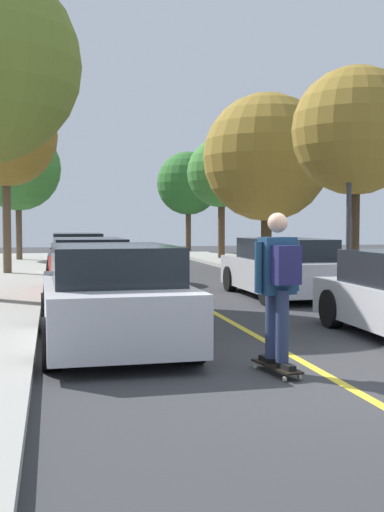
% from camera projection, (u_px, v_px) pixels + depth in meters
% --- Properties ---
extents(ground, '(80.00, 80.00, 0.00)m').
position_uv_depth(ground, '(329.00, 376.00, 7.33)').
color(ground, '#353538').
extents(center_line, '(0.12, 39.20, 0.01)m').
position_uv_depth(center_line, '(232.00, 323.00, 11.23)').
color(center_line, gold).
rests_on(center_line, ground).
extents(parked_car_left_nearest, '(2.02, 4.14, 1.44)m').
position_uv_depth(parked_car_left_nearest, '(112.00, 297.00, 9.07)').
color(parked_car_left_nearest, '#B7B7BC').
rests_on(parked_car_left_nearest, ground).
extents(parked_car_left_near, '(1.94, 4.64, 1.39)m').
position_uv_depth(parked_car_left_near, '(89.00, 269.00, 14.90)').
color(parked_car_left_near, maroon).
rests_on(parked_car_left_near, ground).
extents(parked_car_left_far, '(1.90, 4.56, 1.41)m').
position_uv_depth(parked_car_left_far, '(78.00, 255.00, 21.16)').
color(parked_car_left_far, '#B7B7BC').
rests_on(parked_car_left_far, ground).
extents(parked_car_left_farthest, '(1.85, 4.29, 1.32)m').
position_uv_depth(parked_car_left_farthest, '(72.00, 249.00, 26.93)').
color(parked_car_left_farthest, white).
rests_on(parked_car_left_farthest, ground).
extents(parked_car_right_near, '(1.99, 4.26, 1.38)m').
position_uv_depth(parked_car_right_near, '(283.00, 268.00, 15.13)').
color(parked_car_right_near, '#B7B7BC').
rests_on(parked_car_right_near, ground).
extents(street_tree_left_near, '(3.28, 3.28, 6.05)m').
position_uv_depth(street_tree_left_near, '(5.00, 135.00, 20.40)').
color(street_tree_left_near, brown).
rests_on(street_tree_left_near, sidewalk_left).
extents(street_tree_left_far, '(3.69, 3.69, 5.82)m').
position_uv_depth(street_tree_left_far, '(18.00, 169.00, 27.91)').
color(street_tree_left_far, brown).
rests_on(street_tree_left_far, sidewalk_left).
extents(street_tree_right_nearest, '(3.25, 3.25, 5.57)m').
position_uv_depth(street_tree_right_nearest, '(356.00, 131.00, 16.26)').
color(street_tree_right_nearest, '#3D2D1E').
rests_on(street_tree_right_nearest, sidewalk_right).
extents(street_tree_right_near, '(4.58, 4.58, 6.25)m').
position_uv_depth(street_tree_right_near, '(267.00, 158.00, 23.00)').
color(street_tree_right_near, '#3D2D1E').
rests_on(street_tree_right_near, sidewalk_right).
extents(street_tree_right_far, '(3.16, 3.16, 5.46)m').
position_uv_depth(street_tree_right_far, '(222.00, 173.00, 29.13)').
color(street_tree_right_far, '#4C3823').
rests_on(street_tree_right_far, sidewalk_right).
extents(street_tree_right_farthest, '(3.57, 3.57, 5.63)m').
position_uv_depth(street_tree_right_farthest, '(188.00, 183.00, 36.23)').
color(street_tree_right_farthest, '#4C3823').
rests_on(street_tree_right_farthest, sidewalk_right).
extents(streetlamp, '(0.36, 0.24, 4.87)m').
position_uv_depth(streetlamp, '(349.00, 173.00, 15.57)').
color(streetlamp, '#38383D').
rests_on(streetlamp, sidewalk_right).
extents(skateboard, '(0.37, 0.87, 0.10)m').
position_uv_depth(skateboard, '(277.00, 367.00, 7.43)').
color(skateboard, black).
rests_on(skateboard, ground).
extents(skateboarder, '(0.59, 0.71, 1.77)m').
position_uv_depth(skateboarder, '(279.00, 280.00, 7.35)').
color(skateboarder, black).
rests_on(skateboarder, skateboard).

